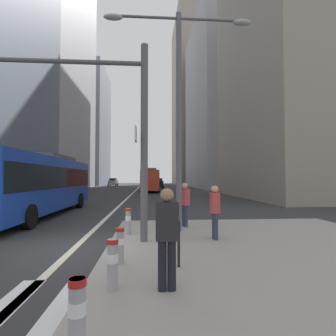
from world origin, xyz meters
name	(u,v)px	position (x,y,z in m)	size (l,w,h in m)	color
ground_plane	(128,197)	(0.00, 20.00, 0.00)	(160.00, 160.00, 0.00)	#303033
median_island	(274,252)	(5.50, -1.00, 0.07)	(9.00, 10.00, 0.15)	gray
lane_centre_line	(134,192)	(0.00, 30.00, 0.01)	(0.20, 80.00, 0.01)	beige
office_tower_left_mid	(53,57)	(-16.00, 42.95, 25.02)	(10.94, 25.29, 50.03)	#9E9EA3
office_tower_left_far	(87,127)	(-16.00, 70.61, 16.75)	(10.95, 20.08, 33.51)	slate
office_tower_right_near	(288,34)	(17.00, 18.95, 17.44)	(10.68, 18.04, 34.89)	gray
office_tower_right_mid	(220,104)	(17.00, 46.59, 17.56)	(11.00, 25.38, 35.13)	#9E9EA3
office_tower_right_far	(196,102)	(17.00, 73.84, 25.91)	(13.54, 23.35, 51.81)	gray
city_bus_blue_oncoming	(39,182)	(-3.77, 6.87, 1.84)	(2.75, 11.79, 3.40)	#14389E
city_bus_red_receding	(150,179)	(2.33, 32.11, 1.84)	(2.81, 11.27, 3.40)	red
car_oncoming_mid	(113,182)	(-6.49, 56.88, 0.99)	(2.18, 4.24, 1.94)	#B2A899
car_receding_near	(158,183)	(3.93, 43.90, 0.99)	(2.15, 4.13, 1.94)	black
car_receding_far	(156,182)	(4.05, 59.36, 0.99)	(2.22, 4.66, 1.94)	gold
traffic_signal_gantry	(80,110)	(0.09, 0.09, 4.09)	(5.82, 0.65, 6.00)	#515156
street_lamp_post	(179,90)	(3.24, 1.61, 5.28)	(5.50, 0.32, 8.00)	#56565B
bollard_front	(77,313)	(1.40, -5.00, 0.61)	(0.20, 0.20, 0.82)	#99999E
bollard_left	(113,261)	(1.54, -3.30, 0.62)	(0.20, 0.20, 0.85)	#99999E
bollard_right	(120,243)	(1.52, -1.91, 0.59)	(0.20, 0.20, 0.78)	#99999E
bollard_back	(128,220)	(1.46, 1.14, 0.63)	(0.20, 0.20, 0.87)	#99999E
pedestrian_railing	(171,219)	(2.80, -0.25, 0.87)	(0.06, 4.03, 0.98)	black
pedestrian_waiting	(185,202)	(3.57, 2.41, 1.10)	(0.37, 0.44, 1.70)	#2D334C
pedestrian_walking	(215,209)	(4.21, 0.21, 1.07)	(0.24, 0.38, 1.66)	#2D334C
pedestrian_far	(167,233)	(2.47, -3.40, 1.11)	(0.39, 0.25, 1.72)	black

